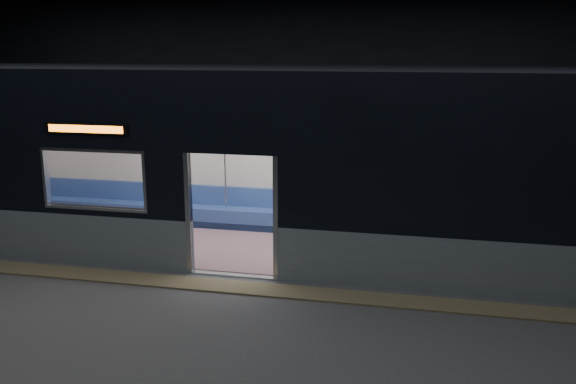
% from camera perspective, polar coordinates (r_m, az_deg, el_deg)
% --- Properties ---
extents(station_floor, '(24.00, 14.00, 0.01)m').
position_cam_1_polar(station_floor, '(9.32, -7.11, -10.11)').
color(station_floor, '#47494C').
rests_on(station_floor, ground).
extents(station_envelope, '(24.00, 14.00, 5.00)m').
position_cam_1_polar(station_envelope, '(8.55, -7.84, 13.06)').
color(station_envelope, black).
rests_on(station_envelope, station_floor).
extents(tactile_strip, '(22.80, 0.50, 0.03)m').
position_cam_1_polar(tactile_strip, '(9.79, -6.04, -8.76)').
color(tactile_strip, '#8C7F59').
rests_on(tactile_strip, station_floor).
extents(metro_car, '(18.00, 3.04, 3.35)m').
position_cam_1_polar(metro_car, '(11.13, -3.06, 3.83)').
color(metro_car, '#8695A0').
rests_on(metro_car, station_floor).
extents(passenger, '(0.41, 0.66, 1.30)m').
position_cam_1_polar(passenger, '(12.06, 19.83, -1.44)').
color(passenger, black).
rests_on(passenger, metro_car).
extents(handbag, '(0.32, 0.30, 0.12)m').
position_cam_1_polar(handbag, '(11.89, 19.82, -2.20)').
color(handbag, black).
rests_on(handbag, passenger).
extents(transit_map, '(1.10, 0.03, 0.72)m').
position_cam_1_polar(transit_map, '(12.09, 10.83, 2.76)').
color(transit_map, white).
rests_on(transit_map, metro_car).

